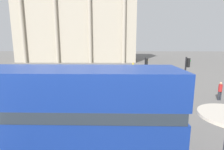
{
  "coord_description": "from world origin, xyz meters",
  "views": [
    {
      "loc": [
        0.42,
        -1.93,
        5.16
      ],
      "look_at": [
        0.02,
        16.06,
        1.77
      ],
      "focal_mm": 28.0,
      "sensor_mm": 36.0,
      "label": 1
    }
  ],
  "objects_px": {
    "plaza_building_left": "(78,21)",
    "car_navy": "(58,89)",
    "traffic_light_mid": "(146,68)",
    "pedestrian_red": "(220,90)",
    "pedestrian_white": "(71,90)",
    "traffic_light_near": "(186,75)",
    "pedestrian_yellow": "(133,66)",
    "double_decker_bus": "(41,111)"
  },
  "relations": [
    {
      "from": "pedestrian_red",
      "to": "pedestrian_yellow",
      "type": "bearing_deg",
      "value": 93.96
    },
    {
      "from": "pedestrian_white",
      "to": "pedestrian_yellow",
      "type": "xyz_separation_m",
      "value": [
        7.11,
        15.71,
        0.08
      ]
    },
    {
      "from": "double_decker_bus",
      "to": "pedestrian_red",
      "type": "bearing_deg",
      "value": 37.3
    },
    {
      "from": "traffic_light_near",
      "to": "traffic_light_mid",
      "type": "xyz_separation_m",
      "value": [
        -2.25,
        5.44,
        -0.31
      ]
    },
    {
      "from": "pedestrian_white",
      "to": "pedestrian_red",
      "type": "relative_size",
      "value": 0.95
    },
    {
      "from": "plaza_building_left",
      "to": "pedestrian_yellow",
      "type": "height_order",
      "value": "plaza_building_left"
    },
    {
      "from": "traffic_light_mid",
      "to": "pedestrian_yellow",
      "type": "xyz_separation_m",
      "value": [
        -0.23,
        11.67,
        -1.32
      ]
    },
    {
      "from": "car_navy",
      "to": "pedestrian_red",
      "type": "bearing_deg",
      "value": -143.39
    },
    {
      "from": "plaza_building_left",
      "to": "pedestrian_red",
      "type": "bearing_deg",
      "value": -60.32
    },
    {
      "from": "plaza_building_left",
      "to": "car_navy",
      "type": "relative_size",
      "value": 7.57
    },
    {
      "from": "traffic_light_mid",
      "to": "car_navy",
      "type": "xyz_separation_m",
      "value": [
        -8.99,
        -2.7,
        -1.62
      ]
    },
    {
      "from": "traffic_light_near",
      "to": "pedestrian_red",
      "type": "bearing_deg",
      "value": 23.34
    },
    {
      "from": "double_decker_bus",
      "to": "traffic_light_mid",
      "type": "bearing_deg",
      "value": 65.54
    },
    {
      "from": "double_decker_bus",
      "to": "pedestrian_white",
      "type": "height_order",
      "value": "double_decker_bus"
    },
    {
      "from": "traffic_light_near",
      "to": "plaza_building_left",
      "type": "bearing_deg",
      "value": 113.75
    },
    {
      "from": "traffic_light_mid",
      "to": "pedestrian_yellow",
      "type": "bearing_deg",
      "value": 91.12
    },
    {
      "from": "plaza_building_left",
      "to": "pedestrian_white",
      "type": "height_order",
      "value": "plaza_building_left"
    },
    {
      "from": "traffic_light_near",
      "to": "pedestrian_yellow",
      "type": "relative_size",
      "value": 2.34
    },
    {
      "from": "traffic_light_mid",
      "to": "pedestrian_red",
      "type": "relative_size",
      "value": 2.1
    },
    {
      "from": "traffic_light_mid",
      "to": "pedestrian_red",
      "type": "xyz_separation_m",
      "value": [
        6.06,
        -3.79,
        -1.35
      ]
    },
    {
      "from": "pedestrian_yellow",
      "to": "pedestrian_red",
      "type": "xyz_separation_m",
      "value": [
        6.29,
        -15.47,
        -0.03
      ]
    },
    {
      "from": "plaza_building_left",
      "to": "traffic_light_near",
      "type": "bearing_deg",
      "value": -66.25
    },
    {
      "from": "pedestrian_white",
      "to": "double_decker_bus",
      "type": "bearing_deg",
      "value": -92.8
    },
    {
      "from": "car_navy",
      "to": "pedestrian_white",
      "type": "distance_m",
      "value": 2.13
    },
    {
      "from": "traffic_light_near",
      "to": "traffic_light_mid",
      "type": "distance_m",
      "value": 5.89
    },
    {
      "from": "pedestrian_yellow",
      "to": "car_navy",
      "type": "bearing_deg",
      "value": -70.53
    },
    {
      "from": "traffic_light_near",
      "to": "pedestrian_white",
      "type": "xyz_separation_m",
      "value": [
        -9.59,
        1.4,
        -1.72
      ]
    },
    {
      "from": "plaza_building_left",
      "to": "traffic_light_mid",
      "type": "height_order",
      "value": "plaza_building_left"
    },
    {
      "from": "traffic_light_near",
      "to": "pedestrian_white",
      "type": "height_order",
      "value": "traffic_light_near"
    },
    {
      "from": "pedestrian_yellow",
      "to": "traffic_light_near",
      "type": "bearing_deg",
      "value": -30.92
    },
    {
      "from": "double_decker_bus",
      "to": "traffic_light_mid",
      "type": "height_order",
      "value": "double_decker_bus"
    },
    {
      "from": "plaza_building_left",
      "to": "car_navy",
      "type": "xyz_separation_m",
      "value": [
        4.86,
        -33.84,
        -10.3
      ]
    },
    {
      "from": "plaza_building_left",
      "to": "traffic_light_mid",
      "type": "distance_m",
      "value": 35.17
    },
    {
      "from": "double_decker_bus",
      "to": "pedestrian_red",
      "type": "height_order",
      "value": "double_decker_bus"
    },
    {
      "from": "traffic_light_near",
      "to": "pedestrian_red",
      "type": "distance_m",
      "value": 4.47
    },
    {
      "from": "double_decker_bus",
      "to": "pedestrian_red",
      "type": "xyz_separation_m",
      "value": [
        12.49,
        8.45,
        -1.33
      ]
    },
    {
      "from": "car_navy",
      "to": "pedestrian_white",
      "type": "height_order",
      "value": "pedestrian_white"
    },
    {
      "from": "plaza_building_left",
      "to": "car_navy",
      "type": "distance_m",
      "value": 35.71
    },
    {
      "from": "pedestrian_white",
      "to": "car_navy",
      "type": "bearing_deg",
      "value": 131.92
    },
    {
      "from": "plaza_building_left",
      "to": "pedestrian_red",
      "type": "distance_m",
      "value": 41.45
    },
    {
      "from": "plaza_building_left",
      "to": "traffic_light_mid",
      "type": "bearing_deg",
      "value": -66.04
    },
    {
      "from": "traffic_light_near",
      "to": "car_navy",
      "type": "height_order",
      "value": "traffic_light_near"
    }
  ]
}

